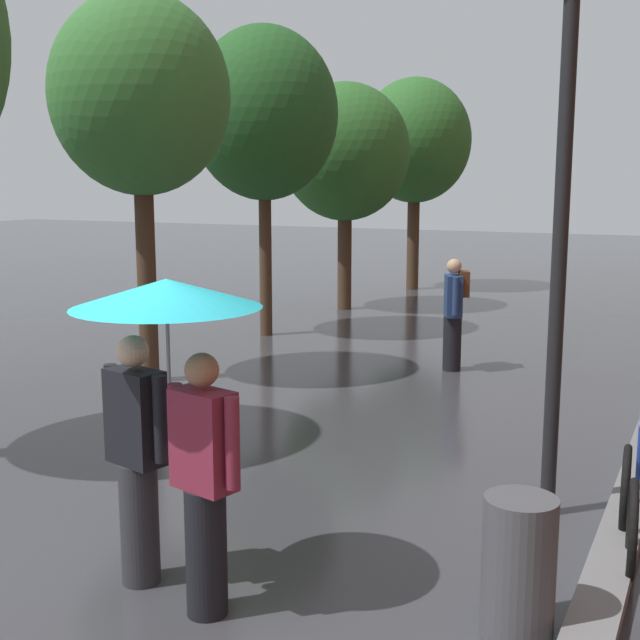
{
  "coord_description": "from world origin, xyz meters",
  "views": [
    {
      "loc": [
        3.73,
        -3.39,
        2.69
      ],
      "look_at": [
        0.27,
        3.68,
        1.35
      ],
      "focal_mm": 46.18,
      "sensor_mm": 36.0,
      "label": 1
    }
  ],
  "objects_px": {
    "street_tree_3": "(345,153)",
    "pedestrian_walking_midground": "(454,311)",
    "street_lamp_post": "(562,194)",
    "litter_bin": "(519,566)",
    "street_tree_2": "(264,115)",
    "couple_under_umbrella": "(168,384)",
    "street_tree_4": "(415,142)",
    "street_tree_1": "(140,97)"
  },
  "relations": [
    {
      "from": "couple_under_umbrella",
      "to": "pedestrian_walking_midground",
      "type": "relative_size",
      "value": 1.31
    },
    {
      "from": "couple_under_umbrella",
      "to": "litter_bin",
      "type": "bearing_deg",
      "value": 14.63
    },
    {
      "from": "street_lamp_post",
      "to": "pedestrian_walking_midground",
      "type": "distance_m",
      "value": 5.44
    },
    {
      "from": "street_tree_4",
      "to": "couple_under_umbrella",
      "type": "distance_m",
      "value": 15.93
    },
    {
      "from": "street_tree_1",
      "to": "couple_under_umbrella",
      "type": "bearing_deg",
      "value": -50.9
    },
    {
      "from": "street_tree_3",
      "to": "street_tree_4",
      "type": "bearing_deg",
      "value": 87.04
    },
    {
      "from": "litter_bin",
      "to": "pedestrian_walking_midground",
      "type": "xyz_separation_m",
      "value": [
        -2.41,
        6.54,
        0.43
      ]
    },
    {
      "from": "street_tree_1",
      "to": "pedestrian_walking_midground",
      "type": "distance_m",
      "value": 5.15
    },
    {
      "from": "street_tree_2",
      "to": "litter_bin",
      "type": "relative_size",
      "value": 6.18
    },
    {
      "from": "street_tree_2",
      "to": "litter_bin",
      "type": "xyz_separation_m",
      "value": [
        6.17,
        -7.75,
        -3.36
      ]
    },
    {
      "from": "street_tree_1",
      "to": "street_tree_2",
      "type": "xyz_separation_m",
      "value": [
        -0.26,
        3.63,
        0.04
      ]
    },
    {
      "from": "street_tree_4",
      "to": "litter_bin",
      "type": "relative_size",
      "value": 6.06
    },
    {
      "from": "street_tree_2",
      "to": "litter_bin",
      "type": "distance_m",
      "value": 10.46
    },
    {
      "from": "street_tree_3",
      "to": "street_lamp_post",
      "type": "bearing_deg",
      "value": -56.86
    },
    {
      "from": "street_tree_4",
      "to": "street_lamp_post",
      "type": "relative_size",
      "value": 1.16
    },
    {
      "from": "street_tree_2",
      "to": "street_tree_1",
      "type": "bearing_deg",
      "value": -85.83
    },
    {
      "from": "street_tree_3",
      "to": "street_lamp_post",
      "type": "relative_size",
      "value": 1.05
    },
    {
      "from": "street_tree_4",
      "to": "street_tree_1",
      "type": "bearing_deg",
      "value": -89.64
    },
    {
      "from": "street_tree_2",
      "to": "couple_under_umbrella",
      "type": "bearing_deg",
      "value": -63.95
    },
    {
      "from": "litter_bin",
      "to": "street_lamp_post",
      "type": "bearing_deg",
      "value": 95.42
    },
    {
      "from": "street_tree_3",
      "to": "litter_bin",
      "type": "height_order",
      "value": "street_tree_3"
    },
    {
      "from": "pedestrian_walking_midground",
      "to": "street_tree_1",
      "type": "bearing_deg",
      "value": -145.19
    },
    {
      "from": "street_tree_2",
      "to": "street_tree_4",
      "type": "distance_m",
      "value": 7.01
    },
    {
      "from": "couple_under_umbrella",
      "to": "litter_bin",
      "type": "relative_size",
      "value": 2.46
    },
    {
      "from": "street_tree_1",
      "to": "street_tree_4",
      "type": "height_order",
      "value": "street_tree_4"
    },
    {
      "from": "street_tree_2",
      "to": "pedestrian_walking_midground",
      "type": "xyz_separation_m",
      "value": [
        3.76,
        -1.2,
        -2.93
      ]
    },
    {
      "from": "street_tree_2",
      "to": "pedestrian_walking_midground",
      "type": "height_order",
      "value": "street_tree_2"
    },
    {
      "from": "street_tree_1",
      "to": "litter_bin",
      "type": "bearing_deg",
      "value": -34.87
    },
    {
      "from": "street_tree_3",
      "to": "pedestrian_walking_midground",
      "type": "height_order",
      "value": "street_tree_3"
    },
    {
      "from": "litter_bin",
      "to": "street_tree_4",
      "type": "bearing_deg",
      "value": 112.03
    },
    {
      "from": "litter_bin",
      "to": "street_tree_2",
      "type": "bearing_deg",
      "value": 128.53
    },
    {
      "from": "street_tree_2",
      "to": "street_tree_4",
      "type": "height_order",
      "value": "street_tree_2"
    },
    {
      "from": "street_tree_2",
      "to": "couple_under_umbrella",
      "type": "relative_size",
      "value": 2.51
    },
    {
      "from": "couple_under_umbrella",
      "to": "street_tree_2",
      "type": "bearing_deg",
      "value": 116.05
    },
    {
      "from": "street_lamp_post",
      "to": "street_tree_4",
      "type": "bearing_deg",
      "value": 114.25
    },
    {
      "from": "street_lamp_post",
      "to": "litter_bin",
      "type": "distance_m",
      "value": 2.88
    },
    {
      "from": "street_lamp_post",
      "to": "litter_bin",
      "type": "relative_size",
      "value": 5.23
    },
    {
      "from": "street_tree_3",
      "to": "litter_bin",
      "type": "bearing_deg",
      "value": -60.88
    },
    {
      "from": "street_tree_3",
      "to": "couple_under_umbrella",
      "type": "height_order",
      "value": "street_tree_3"
    },
    {
      "from": "street_tree_3",
      "to": "street_lamp_post",
      "type": "xyz_separation_m",
      "value": [
        5.98,
        -9.16,
        -0.66
      ]
    },
    {
      "from": "litter_bin",
      "to": "couple_under_umbrella",
      "type": "bearing_deg",
      "value": -165.37
    },
    {
      "from": "street_tree_1",
      "to": "street_lamp_post",
      "type": "xyz_separation_m",
      "value": [
        5.72,
        -2.22,
        -1.16
      ]
    }
  ]
}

